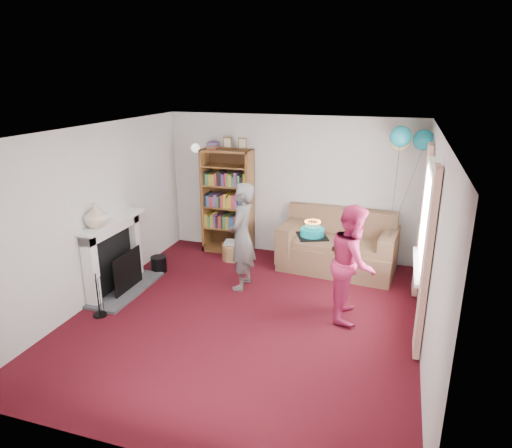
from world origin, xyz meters
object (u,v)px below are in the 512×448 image
(person_magenta, at_px, (353,263))
(person_striped, at_px, (242,237))
(sofa, at_px, (338,247))
(birthday_cake, at_px, (312,232))
(bookcase, at_px, (228,202))

(person_magenta, bearing_deg, person_striped, 71.51)
(sofa, xyz_separation_m, person_magenta, (0.39, -1.61, 0.42))
(person_magenta, relative_size, birthday_cake, 4.15)
(bookcase, height_order, person_magenta, bookcase)
(birthday_cake, bearing_deg, person_magenta, -1.69)
(person_striped, distance_m, person_magenta, 1.74)
(bookcase, relative_size, person_striped, 1.28)
(person_magenta, bearing_deg, bookcase, 48.43)
(sofa, distance_m, person_striped, 1.83)
(bookcase, xyz_separation_m, birthday_cake, (1.90, -1.82, 0.22))
(sofa, bearing_deg, person_magenta, -70.88)
(person_magenta, xyz_separation_m, birthday_cake, (-0.56, 0.02, 0.36))
(person_magenta, distance_m, birthday_cake, 0.66)
(bookcase, distance_m, person_striped, 1.62)
(person_magenta, bearing_deg, birthday_cake, 83.50)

